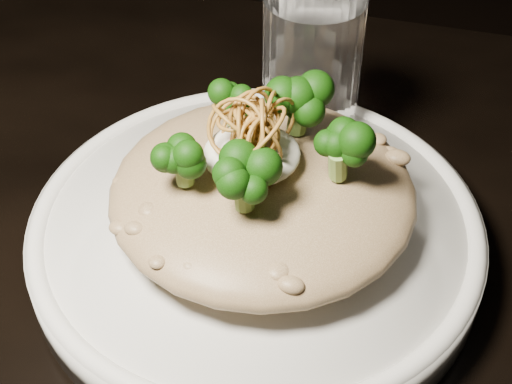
{
  "coord_description": "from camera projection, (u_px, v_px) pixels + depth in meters",
  "views": [
    {
      "loc": [
        0.07,
        -0.29,
        1.12
      ],
      "look_at": [
        -0.02,
        0.04,
        0.81
      ],
      "focal_mm": 50.0,
      "sensor_mm": 36.0,
      "label": 1
    }
  ],
  "objects": [
    {
      "name": "plate",
      "position": [
        256.0,
        233.0,
        0.5
      ],
      "size": [
        0.31,
        0.31,
        0.03
      ],
      "primitive_type": "cylinder",
      "color": "white",
      "rests_on": "table"
    },
    {
      "name": "risotto",
      "position": [
        263.0,
        190.0,
        0.47
      ],
      "size": [
        0.2,
        0.2,
        0.04
      ],
      "primitive_type": "ellipsoid",
      "color": "brown",
      "rests_on": "plate"
    },
    {
      "name": "cheese",
      "position": [
        252.0,
        154.0,
        0.45
      ],
      "size": [
        0.06,
        0.06,
        0.02
      ],
      "primitive_type": "ellipsoid",
      "color": "white",
      "rests_on": "risotto"
    },
    {
      "name": "shallots",
      "position": [
        253.0,
        119.0,
        0.43
      ],
      "size": [
        0.06,
        0.06,
        0.04
      ],
      "primitive_type": null,
      "color": "brown",
      "rests_on": "cheese"
    },
    {
      "name": "table",
      "position": [
        272.0,
        372.0,
        0.53
      ],
      "size": [
        1.1,
        0.8,
        0.75
      ],
      "color": "black",
      "rests_on": "ground"
    },
    {
      "name": "broccoli",
      "position": [
        256.0,
        130.0,
        0.44
      ],
      "size": [
        0.16,
        0.16,
        0.06
      ],
      "primitive_type": null,
      "color": "black",
      "rests_on": "risotto"
    },
    {
      "name": "drinking_glass",
      "position": [
        311.0,
        78.0,
        0.55
      ],
      "size": [
        0.09,
        0.09,
        0.13
      ],
      "primitive_type": "cylinder",
      "rotation": [
        0.0,
        0.0,
        0.21
      ],
      "color": "white",
      "rests_on": "table"
    }
  ]
}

